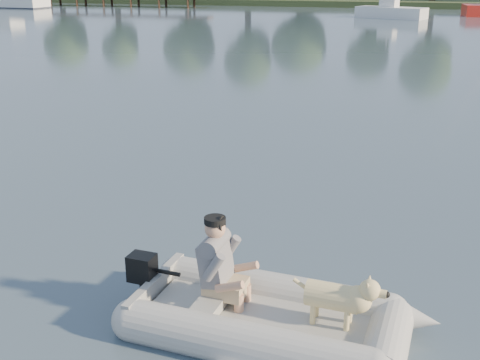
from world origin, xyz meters
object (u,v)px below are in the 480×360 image
(dinghy, at_px, (274,286))
(motorboat, at_px, (392,4))
(man, at_px, (217,259))
(dog, at_px, (332,300))
(dock, at_px, (126,1))

(dinghy, xyz_separation_m, motorboat, (-0.65, 44.03, 0.50))
(man, xyz_separation_m, dog, (1.25, -0.10, -0.24))
(dock, height_order, man, man)
(dock, xyz_separation_m, man, (26.41, -52.04, 0.20))
(motorboat, bearing_deg, dog, -68.65)
(dock, bearing_deg, dinghy, -62.57)
(dinghy, distance_m, man, 0.68)
(dock, relative_size, man, 17.94)
(dock, height_order, dinghy, dinghy)
(man, relative_size, motorboat, 0.18)
(dog, height_order, motorboat, motorboat)
(man, bearing_deg, dock, 121.62)
(dinghy, relative_size, motorboat, 0.79)
(dock, distance_m, dog, 59.02)
(man, relative_size, dog, 1.16)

